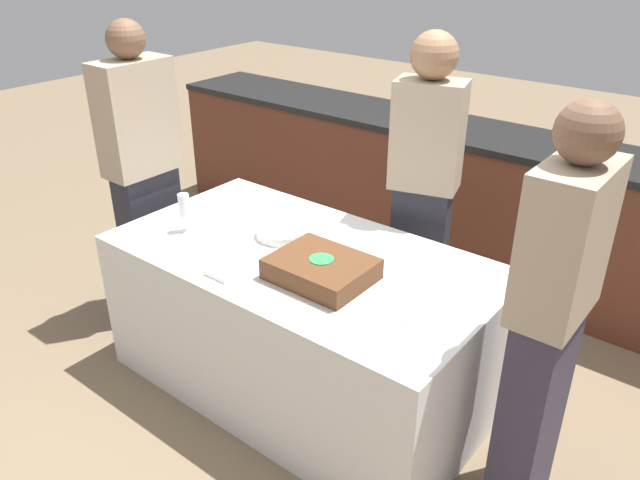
% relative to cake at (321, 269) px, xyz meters
% --- Properties ---
extents(ground_plane, '(14.00, 14.00, 0.00)m').
position_rel_cake_xyz_m(ground_plane, '(-0.20, 0.12, -0.77)').
color(ground_plane, '#7A664C').
extents(back_counter, '(4.40, 0.58, 0.92)m').
position_rel_cake_xyz_m(back_counter, '(-0.20, 1.66, -0.31)').
color(back_counter, '#5B2D1E').
rests_on(back_counter, ground_plane).
extents(dining_table, '(1.73, 0.94, 0.72)m').
position_rel_cake_xyz_m(dining_table, '(-0.20, 0.12, -0.41)').
color(dining_table, silver).
rests_on(dining_table, ground_plane).
extents(cake, '(0.44, 0.36, 0.10)m').
position_rel_cake_xyz_m(cake, '(0.00, 0.00, 0.00)').
color(cake, '#B7B2AD').
rests_on(cake, dining_table).
extents(plate_stack, '(0.23, 0.23, 0.04)m').
position_rel_cake_xyz_m(plate_stack, '(-0.39, 0.19, -0.03)').
color(plate_stack, white).
rests_on(plate_stack, dining_table).
extents(wine_glass, '(0.06, 0.06, 0.19)m').
position_rel_cake_xyz_m(wine_glass, '(-0.77, -0.05, 0.08)').
color(wine_glass, white).
rests_on(wine_glass, dining_table).
extents(side_plate_near_cake, '(0.20, 0.20, 0.00)m').
position_rel_cake_xyz_m(side_plate_near_cake, '(0.08, 0.33, -0.04)').
color(side_plate_near_cake, white).
rests_on(side_plate_near_cake, dining_table).
extents(side_plate_right_edge, '(0.20, 0.20, 0.00)m').
position_rel_cake_xyz_m(side_plate_right_edge, '(0.46, 0.04, -0.04)').
color(side_plate_right_edge, white).
rests_on(side_plate_right_edge, dining_table).
extents(utensil_pile, '(0.13, 0.12, 0.02)m').
position_rel_cake_xyz_m(utensil_pile, '(-0.34, -0.22, -0.04)').
color(utensil_pile, white).
rests_on(utensil_pile, dining_table).
extents(person_cutting_cake, '(0.37, 0.28, 1.61)m').
position_rel_cake_xyz_m(person_cutting_cake, '(0.00, 0.81, 0.09)').
color(person_cutting_cake, '#282833').
rests_on(person_cutting_cake, ground_plane).
extents(person_seated_left, '(0.20, 0.39, 1.62)m').
position_rel_cake_xyz_m(person_seated_left, '(-1.29, 0.12, 0.07)').
color(person_seated_left, '#282833').
rests_on(person_seated_left, ground_plane).
extents(person_seated_right, '(0.20, 0.37, 1.58)m').
position_rel_cake_xyz_m(person_seated_right, '(0.89, 0.12, 0.05)').
color(person_seated_right, '#383347').
rests_on(person_seated_right, ground_plane).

